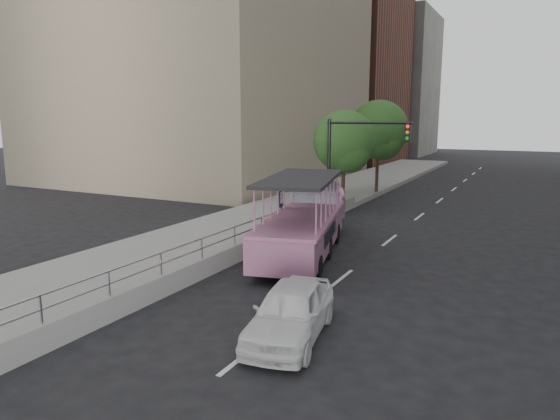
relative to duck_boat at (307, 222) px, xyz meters
The scene contains 12 objects.
ground 7.13m from the duck_boat, 77.32° to the right, with size 160.00×160.00×0.00m, color black.
sidewalk 5.34m from the duck_boat, 143.28° to the left, with size 5.50×80.00×0.30m, color #989893.
kerb_wall 5.16m from the duck_boat, 107.96° to the right, with size 0.24×30.00×0.36m, color gray.
guardrail 5.11m from the duck_boat, 107.96° to the right, with size 0.07×22.00×0.71m.
duck_boat is the anchor object (origin of this frame).
car 8.21m from the duck_boat, 68.21° to the right, with size 1.57×3.90×1.33m, color white.
parking_sign 1.27m from the duck_boat, behind, with size 0.11×0.55×2.44m.
traffic_signal 6.11m from the duck_boat, 91.64° to the left, with size 4.20×0.32×5.20m.
street_tree_near 9.61m from the duck_boat, 100.98° to the left, with size 3.52×3.52×5.72m.
street_tree_far 15.47m from the duck_boat, 95.91° to the left, with size 3.97×3.97×6.45m.
midrise_brick 45.86m from the duck_boat, 111.80° to the left, with size 18.00×16.00×26.00m, color brown.
midrise_stone_b 59.60m from the duck_boat, 104.20° to the left, with size 16.00×14.00×20.00m, color gray.
Camera 1 is at (6.48, -10.89, 5.21)m, focal length 32.00 mm.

